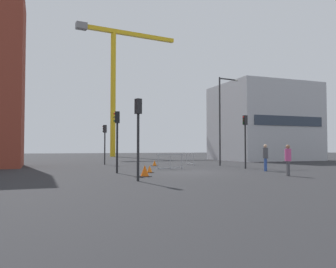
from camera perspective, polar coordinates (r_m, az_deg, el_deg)
The scene contains 15 objects.
ground at distance 21.61m, azimuth 3.75°, elevation -6.34°, with size 160.00×160.00×0.00m, color #28282B.
office_block at distance 44.97m, azimuth 15.47°, elevation 1.79°, with size 11.08×9.59×9.33m.
construction_crane at distance 62.04m, azimuth -8.62°, elevation 10.36°, with size 18.33×3.23×22.50m.
streetlamp_tall at distance 30.08m, azimuth 8.93°, elevation 3.40°, with size 2.05×0.39×7.60m.
traffic_light_crosswalk at distance 25.98m, azimuth 12.62°, elevation 0.20°, with size 0.39×0.31×3.92m.
traffic_light_median at distance 31.88m, azimuth -10.40°, elevation -0.61°, with size 0.39×0.35×3.60m.
traffic_light_island at distance 15.97m, azimuth -4.96°, elevation 1.42°, with size 0.31×0.39×3.80m.
traffic_light_far at distance 21.07m, azimuth -8.40°, elevation 0.42°, with size 0.39×0.29×3.73m.
pedestrian_walking at distance 19.90m, azimuth 19.21°, elevation -3.73°, with size 0.34×0.34×1.70m.
pedestrian_waiting at distance 23.55m, azimuth 15.79°, elevation -3.44°, with size 0.34×0.34×1.75m.
safety_barrier_front at distance 24.40m, azimuth 0.36°, elevation -4.56°, with size 2.08×0.33×1.08m.
safety_barrier_left_run at distance 31.43m, azimuth 3.63°, elevation -4.05°, with size 0.29×2.31×1.08m.
traffic_cone_orange at distance 29.14m, azimuth -2.23°, elevation -4.87°, with size 0.47×0.47×0.48m.
traffic_cone_on_verge at distance 18.47m, azimuth -3.86°, elevation -6.14°, with size 0.61×0.61×0.62m.
traffic_cone_by_barrier at distance 21.30m, azimuth -3.06°, elevation -5.85°, with size 0.45×0.45×0.45m.
Camera 1 is at (-8.88, -19.64, 1.53)m, focal length 36.92 mm.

